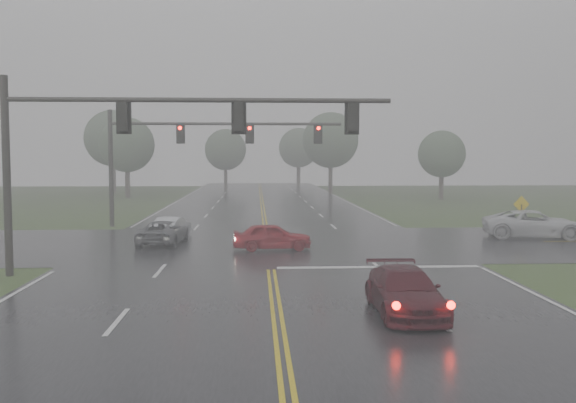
{
  "coord_description": "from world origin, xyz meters",
  "views": [
    {
      "loc": [
        -0.61,
        -11.87,
        4.63
      ],
      "look_at": [
        0.79,
        16.0,
        2.68
      ],
      "focal_mm": 40.0,
      "sensor_mm": 36.0,
      "label": 1
    }
  ],
  "objects": [
    {
      "name": "tree_nw_b",
      "position": [
        -19.01,
        72.04,
        7.0
      ],
      "size": [
        7.24,
        7.24,
        10.64
      ],
      "color": "#342B22",
      "rests_on": "ground"
    },
    {
      "name": "tree_n_far",
      "position": [
        6.14,
        89.35,
        6.02
      ],
      "size": [
        6.24,
        6.24,
        9.16
      ],
      "color": "#342B22",
      "rests_on": "ground"
    },
    {
      "name": "pickup_white",
      "position": [
        15.2,
        23.54,
        0.0
      ],
      "size": [
        6.09,
        3.74,
        1.58
      ],
      "primitive_type": "imported",
      "rotation": [
        0.0,
        0.0,
        1.36
      ],
      "color": "silver",
      "rests_on": "ground"
    },
    {
      "name": "tree_e_near",
      "position": [
        19.48,
        56.64,
        4.91
      ],
      "size": [
        5.09,
        5.09,
        7.47
      ],
      "color": "#342B22",
      "rests_on": "ground"
    },
    {
      "name": "sedan_red",
      "position": [
        0.19,
        19.68,
        0.0
      ],
      "size": [
        3.99,
        1.78,
        1.33
      ],
      "primitive_type": "imported",
      "rotation": [
        0.0,
        0.0,
        1.63
      ],
      "color": "maroon",
      "rests_on": "ground"
    },
    {
      "name": "tree_ne_a",
      "position": [
        8.65,
        67.35,
        6.67
      ],
      "size": [
        6.9,
        6.9,
        10.13
      ],
      "color": "#342B22",
      "rests_on": "ground"
    },
    {
      "name": "cross_street",
      "position": [
        0.0,
        22.0,
        0.0
      ],
      "size": [
        120.0,
        14.0,
        0.02
      ],
      "primitive_type": "cube",
      "color": "black",
      "rests_on": "ground"
    },
    {
      "name": "sedan_maroon",
      "position": [
        3.76,
        6.5,
        0.0
      ],
      "size": [
        1.89,
        4.58,
        1.32
      ],
      "primitive_type": "imported",
      "rotation": [
        0.0,
        0.0,
        -0.01
      ],
      "color": "#3C0A12",
      "rests_on": "ground"
    },
    {
      "name": "sign_diamond_east",
      "position": [
        14.8,
        24.49,
        1.6
      ],
      "size": [
        0.98,
        0.12,
        2.37
      ],
      "rotation": [
        0.0,
        0.0,
        0.09
      ],
      "color": "black",
      "rests_on": "ground"
    },
    {
      "name": "signal_gantry_near",
      "position": [
        -5.51,
        13.34,
        5.47
      ],
      "size": [
        15.04,
        0.34,
        7.73
      ],
      "color": "black",
      "rests_on": "ground"
    },
    {
      "name": "stop_bar",
      "position": [
        4.5,
        14.4,
        0.0
      ],
      "size": [
        8.5,
        0.5,
        0.01
      ],
      "primitive_type": "cube",
      "color": "silver",
      "rests_on": "ground"
    },
    {
      "name": "tree_n_mid",
      "position": [
        -4.85,
        78.55,
        5.6
      ],
      "size": [
        5.8,
        5.8,
        8.52
      ],
      "color": "#342B22",
      "rests_on": "ground"
    },
    {
      "name": "ground",
      "position": [
        0.0,
        0.0,
        0.0
      ],
      "size": [
        180.0,
        180.0,
        0.0
      ],
      "primitive_type": "plane",
      "color": "#31471E",
      "rests_on": "ground"
    },
    {
      "name": "signal_gantry_far",
      "position": [
        -5.32,
        31.16,
        5.48
      ],
      "size": [
        15.47,
        0.39,
        7.72
      ],
      "color": "black",
      "rests_on": "ground"
    },
    {
      "name": "sedan_silver",
      "position": [
        -5.38,
        24.54,
        0.0
      ],
      "size": [
        1.93,
        3.89,
        1.22
      ],
      "primitive_type": "imported",
      "rotation": [
        0.0,
        0.0,
        2.97
      ],
      "color": "silver",
      "rests_on": "ground"
    },
    {
      "name": "car_grey",
      "position": [
        -5.51,
        22.07,
        0.0
      ],
      "size": [
        2.49,
        4.65,
        1.24
      ],
      "primitive_type": "imported",
      "rotation": [
        0.0,
        0.0,
        3.04
      ],
      "color": "#4B4D52",
      "rests_on": "ground"
    },
    {
      "name": "tree_nw_a",
      "position": [
        -15.04,
        61.02,
        5.95
      ],
      "size": [
        6.16,
        6.16,
        9.05
      ],
      "color": "#342B22",
      "rests_on": "ground"
    },
    {
      "name": "main_road",
      "position": [
        0.0,
        20.0,
        0.0
      ],
      "size": [
        18.0,
        160.0,
        0.02
      ],
      "primitive_type": "cube",
      "color": "black",
      "rests_on": "ground"
    }
  ]
}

